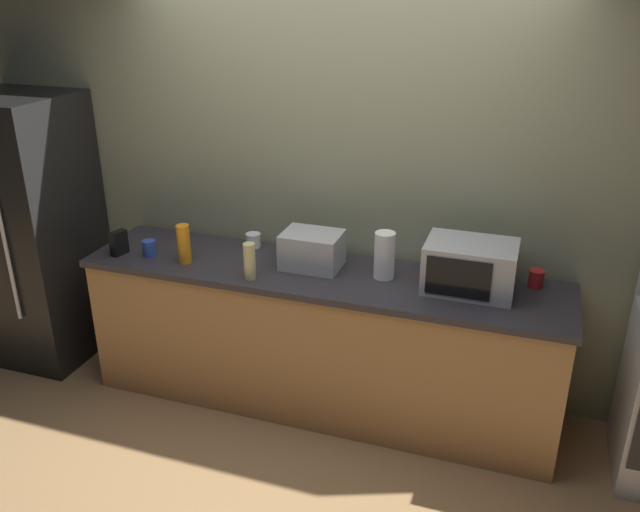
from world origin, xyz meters
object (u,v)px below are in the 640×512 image
object	(u,v)px
refrigerator	(31,231)
bottle_vinegar	(250,261)
microwave	(470,267)
cordless_phone	(119,243)
mug_blue	(149,248)
paper_towel_roll	(384,255)
bottle_dish_soap	(184,244)
toaster_oven	(312,250)
mug_white	(253,240)
mug_red	(536,279)

from	to	relation	value
refrigerator	bottle_vinegar	size ratio (longest dim) A/B	8.49
microwave	cordless_phone	size ratio (longest dim) A/B	3.20
cordless_phone	bottle_vinegar	xyz separation A→B (m)	(0.90, -0.06, 0.03)
refrigerator	mug_blue	size ratio (longest dim) A/B	17.97
paper_towel_roll	bottle_dish_soap	distance (m)	1.18
paper_towel_roll	mug_blue	xyz separation A→B (m)	(-1.42, -0.16, -0.08)
cordless_phone	mug_blue	size ratio (longest dim) A/B	1.50
microwave	paper_towel_roll	bearing A→B (deg)	179.73
toaster_oven	mug_blue	xyz separation A→B (m)	(-0.99, -0.17, -0.05)
cordless_phone	mug_white	xyz separation A→B (m)	(0.73, 0.37, -0.03)
paper_towel_roll	cordless_phone	bearing A→B (deg)	-172.95
cordless_phone	mug_blue	world-z (taller)	cordless_phone
bottle_vinegar	paper_towel_roll	bearing A→B (deg)	20.02
microwave	mug_white	world-z (taller)	microwave
bottle_vinegar	mug_red	world-z (taller)	bottle_vinegar
microwave	cordless_phone	distance (m)	2.09
toaster_oven	paper_towel_roll	distance (m)	0.43
toaster_oven	cordless_phone	xyz separation A→B (m)	(-1.18, -0.21, -0.03)
toaster_oven	bottle_dish_soap	world-z (taller)	bottle_dish_soap
mug_red	mug_blue	bearing A→B (deg)	-172.05
refrigerator	mug_white	distance (m)	1.55
toaster_oven	mug_red	distance (m)	1.26
bottle_dish_soap	mug_blue	bearing A→B (deg)	176.69
mug_red	microwave	bearing A→B (deg)	-156.28
refrigerator	toaster_oven	world-z (taller)	refrigerator
microwave	toaster_oven	xyz separation A→B (m)	(-0.91, 0.01, -0.03)
paper_towel_roll	mug_white	xyz separation A→B (m)	(-0.88, 0.17, -0.09)
toaster_oven	paper_towel_roll	size ratio (longest dim) A/B	1.26
paper_towel_roll	bottle_vinegar	world-z (taller)	paper_towel_roll
mug_red	paper_towel_roll	bearing A→B (deg)	-169.60
cordless_phone	bottle_vinegar	size ratio (longest dim) A/B	0.71
microwave	paper_towel_roll	distance (m)	0.47
toaster_oven	cordless_phone	bearing A→B (deg)	-169.92
cordless_phone	mug_red	xyz separation A→B (m)	(2.43, 0.35, -0.03)
refrigerator	mug_blue	xyz separation A→B (m)	(0.99, -0.11, 0.05)
refrigerator	bottle_vinegar	world-z (taller)	refrigerator
mug_blue	mug_red	bearing A→B (deg)	7.95
mug_red	bottle_vinegar	bearing A→B (deg)	-165.03
microwave	cordless_phone	world-z (taller)	microwave
microwave	bottle_dish_soap	xyz separation A→B (m)	(-1.64, -0.18, -0.02)
mug_red	bottle_dish_soap	bearing A→B (deg)	-170.64
microwave	cordless_phone	xyz separation A→B (m)	(-2.08, -0.20, -0.06)
toaster_oven	mug_blue	size ratio (longest dim) A/B	3.39
microwave	bottle_vinegar	world-z (taller)	microwave
mug_blue	mug_white	world-z (taller)	mug_blue
mug_red	toaster_oven	bearing A→B (deg)	-173.61
refrigerator	mug_red	world-z (taller)	refrigerator
toaster_oven	bottle_vinegar	bearing A→B (deg)	-135.82
bottle_vinegar	mug_white	xyz separation A→B (m)	(-0.17, 0.43, -0.06)
toaster_oven	mug_blue	bearing A→B (deg)	-170.10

